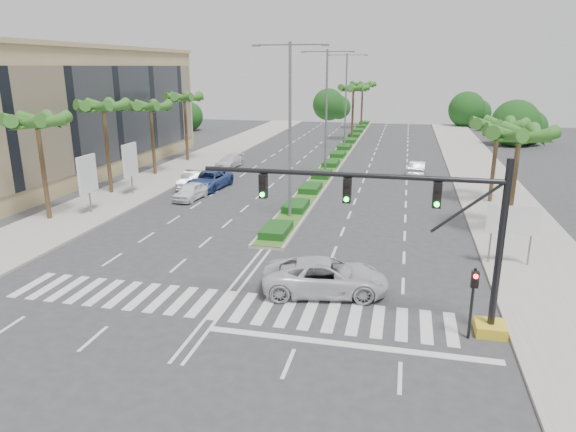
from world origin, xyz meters
name	(u,v)px	position (x,y,z in m)	size (l,w,h in m)	color
ground	(222,305)	(0.00, 0.00, 0.00)	(160.00, 160.00, 0.00)	#333335
footpath_right	(503,209)	(15.20, 20.00, 0.07)	(6.00, 120.00, 0.15)	gray
footpath_left	(137,188)	(-15.20, 20.00, 0.07)	(6.00, 120.00, 0.15)	gray
median	(343,151)	(0.00, 45.00, 0.10)	(2.20, 75.00, 0.20)	gray
median_grass	(343,150)	(0.00, 45.00, 0.22)	(1.80, 75.00, 0.04)	#376121
building	(64,112)	(-26.00, 26.00, 6.00)	(12.00, 36.00, 12.00)	tan
signal_gantry	(440,249)	(9.27, 0.00, 3.46)	(12.60, 1.20, 7.20)	gold
pedestrian_signal	(473,292)	(10.60, -0.68, 2.04)	(0.28, 0.36, 3.00)	black
direction_sign	(513,223)	(13.50, 7.99, 2.45)	(2.70, 0.11, 3.40)	slate
billboard_near	(87,175)	(-14.50, 12.00, 2.96)	(0.18, 2.10, 4.35)	slate
billboard_far	(130,160)	(-14.50, 18.00, 2.96)	(0.18, 2.10, 4.35)	slate
palm_left_near	(37,125)	(-16.50, 10.00, 6.69)	(4.57, 4.68, 7.55)	brown
palm_left_mid	(103,109)	(-16.50, 18.00, 7.08)	(4.57, 4.68, 7.95)	brown
palm_left_far	(150,109)	(-16.50, 26.00, 6.50)	(4.57, 4.68, 7.35)	brown
palm_left_end	(184,100)	(-16.50, 34.00, 6.88)	(4.57, 4.68, 7.75)	brown
palm_right_near	(519,138)	(14.50, 14.00, 6.20)	(4.57, 4.68, 7.05)	brown
palm_right_far	(498,128)	(14.50, 22.00, 5.91)	(4.57, 4.68, 6.75)	brown
palm_median_a	(353,90)	(0.00, 55.00, 7.17)	(4.57, 4.68, 8.05)	brown
palm_median_b	(363,86)	(0.00, 70.00, 7.17)	(4.57, 4.68, 8.05)	brown
streetlight_near	(290,123)	(0.00, 14.00, 6.81)	(5.10, 0.25, 12.00)	slate
streetlight_mid	(326,105)	(0.00, 30.00, 6.81)	(5.10, 0.25, 12.00)	slate
streetlight_far	(346,96)	(0.00, 46.00, 6.81)	(5.10, 0.25, 12.00)	slate
car_parked_a	(191,191)	(-9.10, 17.69, 0.68)	(1.62, 4.02, 1.37)	white
car_parked_b	(192,180)	(-10.65, 21.67, 0.74)	(1.57, 4.51, 1.49)	#ABACB0
car_parked_c	(209,180)	(-9.03, 21.58, 0.78)	(2.57, 5.58, 1.55)	#2D4589
car_parked_d	(230,161)	(-10.63, 31.63, 0.64)	(1.78, 4.38, 1.27)	white
car_crossing	(325,277)	(4.35, 2.37, 0.83)	(2.77, 6.00, 1.67)	silver
car_right	(417,168)	(8.97, 31.77, 0.73)	(1.55, 4.44, 1.46)	silver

